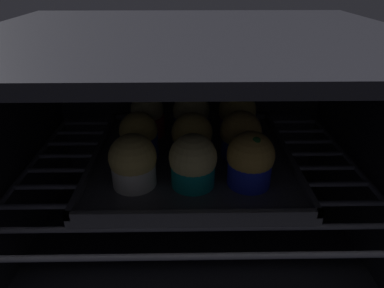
% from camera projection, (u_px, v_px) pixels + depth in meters
% --- Properties ---
extents(oven_cavity, '(0.59, 0.47, 0.37)m').
position_uv_depth(oven_cavity, '(192.00, 139.00, 0.58)').
color(oven_cavity, black).
rests_on(oven_cavity, ground).
extents(oven_rack, '(0.55, 0.42, 0.01)m').
position_uv_depth(oven_rack, '(192.00, 169.00, 0.56)').
color(oven_rack, '#51515B').
rests_on(oven_rack, oven_cavity).
extents(baking_tray, '(0.32, 0.32, 0.02)m').
position_uv_depth(baking_tray, '(192.00, 159.00, 0.56)').
color(baking_tray, '#4C4C51').
rests_on(baking_tray, oven_rack).
extents(muffin_row0_col0, '(0.07, 0.07, 0.08)m').
position_uv_depth(muffin_row0_col0, '(133.00, 162.00, 0.47)').
color(muffin_row0_col0, silver).
rests_on(muffin_row0_col0, baking_tray).
extents(muffin_row0_col1, '(0.07, 0.07, 0.08)m').
position_uv_depth(muffin_row0_col1, '(193.00, 162.00, 0.47)').
color(muffin_row0_col1, '#0C8C84').
rests_on(muffin_row0_col1, baking_tray).
extents(muffin_row0_col2, '(0.07, 0.07, 0.08)m').
position_uv_depth(muffin_row0_col2, '(250.00, 160.00, 0.47)').
color(muffin_row0_col2, '#1928B7').
rests_on(muffin_row0_col2, baking_tray).
extents(muffin_row1_col0, '(0.06, 0.06, 0.08)m').
position_uv_depth(muffin_row1_col0, '(139.00, 136.00, 0.55)').
color(muffin_row1_col0, '#1928B7').
rests_on(muffin_row1_col0, baking_tray).
extents(muffin_row1_col1, '(0.07, 0.07, 0.08)m').
position_uv_depth(muffin_row1_col1, '(190.00, 138.00, 0.54)').
color(muffin_row1_col1, '#1928B7').
rests_on(muffin_row1_col1, baking_tray).
extents(muffin_row1_col2, '(0.07, 0.07, 0.08)m').
position_uv_depth(muffin_row1_col2, '(240.00, 136.00, 0.55)').
color(muffin_row1_col2, '#1928B7').
rests_on(muffin_row1_col2, baking_tray).
extents(muffin_row2_col0, '(0.06, 0.06, 0.08)m').
position_uv_depth(muffin_row2_col0, '(147.00, 116.00, 0.62)').
color(muffin_row2_col0, red).
rests_on(muffin_row2_col0, baking_tray).
extents(muffin_row2_col1, '(0.07, 0.07, 0.08)m').
position_uv_depth(muffin_row2_col1, '(193.00, 114.00, 0.62)').
color(muffin_row2_col1, '#1928B7').
rests_on(muffin_row2_col1, baking_tray).
extents(muffin_row2_col2, '(0.07, 0.07, 0.09)m').
position_uv_depth(muffin_row2_col2, '(237.00, 115.00, 0.61)').
color(muffin_row2_col2, '#7A238C').
rests_on(muffin_row2_col2, baking_tray).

